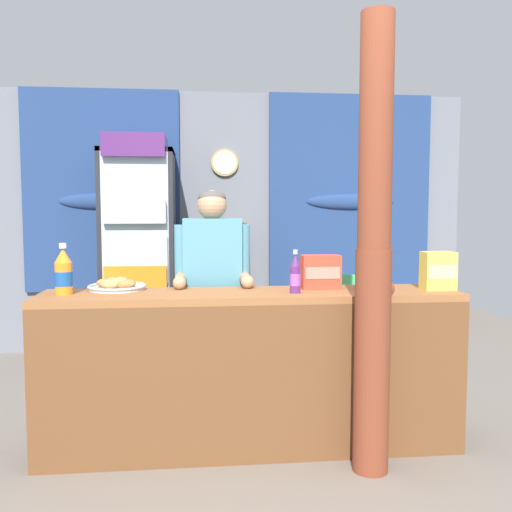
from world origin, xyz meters
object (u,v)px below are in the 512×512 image
timber_post (374,258)px  pastry_tray (117,286)px  soda_bottle_orange_soda (63,273)px  soda_bottle_grape_soda (295,275)px  stall_counter (253,359)px  snack_box_crackers (321,272)px  snack_box_instant_noodle (438,271)px  soda_bottle_water (377,274)px  plastic_lawn_chair (358,316)px  shopkeeper (213,278)px  bottle_shelf_rack (221,286)px  drink_fridge (139,241)px

timber_post → pastry_tray: bearing=159.3°
soda_bottle_orange_soda → soda_bottle_grape_soda: (1.29, -0.07, -0.02)m
stall_counter → snack_box_crackers: bearing=23.8°
timber_post → snack_box_instant_noodle: bearing=33.5°
soda_bottle_grape_soda → stall_counter: bearing=-172.9°
timber_post → soda_bottle_water: size_ratio=10.43×
stall_counter → soda_bottle_water: size_ratio=10.51×
plastic_lawn_chair → shopkeeper: 1.66m
timber_post → bottle_shelf_rack: bearing=105.5°
timber_post → snack_box_instant_noodle: (0.50, 0.33, -0.11)m
bottle_shelf_rack → snack_box_crackers: (0.51, -2.03, 0.36)m
shopkeeper → snack_box_instant_noodle: size_ratio=6.75×
drink_fridge → bottle_shelf_rack: bearing=13.5°
plastic_lawn_chair → soda_bottle_orange_soda: size_ratio=2.99×
plastic_lawn_chair → snack_box_instant_noodle: (0.06, -1.43, 0.54)m
drink_fridge → pastry_tray: drink_fridge is taller
drink_fridge → pastry_tray: bearing=-88.3°
timber_post → soda_bottle_water: 0.40m
snack_box_instant_noodle → pastry_tray: size_ratio=0.66×
plastic_lawn_chair → soda_bottle_orange_soda: (-2.10, -1.39, 0.55)m
timber_post → soda_bottle_grape_soda: size_ratio=9.68×
shopkeeper → soda_bottle_grape_soda: 0.66m
soda_bottle_grape_soda → snack_box_crackers: (0.18, 0.16, -0.00)m
shopkeeper → plastic_lawn_chair: bearing=38.1°
stall_counter → pastry_tray: (-0.78, 0.26, 0.40)m
plastic_lawn_chair → snack_box_crackers: snack_box_crackers is taller
stall_counter → drink_fridge: 2.27m
stall_counter → snack_box_instant_noodle: size_ratio=10.68×
bottle_shelf_rack → pastry_tray: 2.10m
bottle_shelf_rack → soda_bottle_grape_soda: size_ratio=5.17×
plastic_lawn_chair → snack_box_instant_noodle: 1.53m
shopkeeper → snack_box_crackers: (0.64, -0.31, 0.07)m
bottle_shelf_rack → soda_bottle_water: bottle_shelf_rack is taller
stall_counter → plastic_lawn_chair: stall_counter is taller
soda_bottle_water → snack_box_instant_noodle: 0.37m
shopkeeper → drink_fridge: bearing=112.1°
bottle_shelf_rack → stall_counter: bearing=-87.8°
snack_box_crackers → snack_box_instant_noodle: bearing=-10.4°
soda_bottle_orange_soda → timber_post: bearing=-12.5°
soda_bottle_orange_soda → snack_box_instant_noodle: soda_bottle_orange_soda is taller
drink_fridge → snack_box_instant_noodle: 2.77m
soda_bottle_grape_soda → soda_bottle_water: size_ratio=1.08×
bottle_shelf_rack → shopkeeper: (-0.13, -1.72, 0.29)m
snack_box_crackers → pastry_tray: 1.21m
soda_bottle_orange_soda → plastic_lawn_chair: bearing=33.6°
drink_fridge → soda_bottle_orange_soda: size_ratio=7.08×
timber_post → plastic_lawn_chair: (0.44, 1.76, -0.65)m
plastic_lawn_chair → shopkeeper: (-1.26, -0.99, 0.46)m
drink_fridge → soda_bottle_orange_soda: (-0.21, -1.94, -0.07)m
stall_counter → soda_bottle_grape_soda: bearing=7.1°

